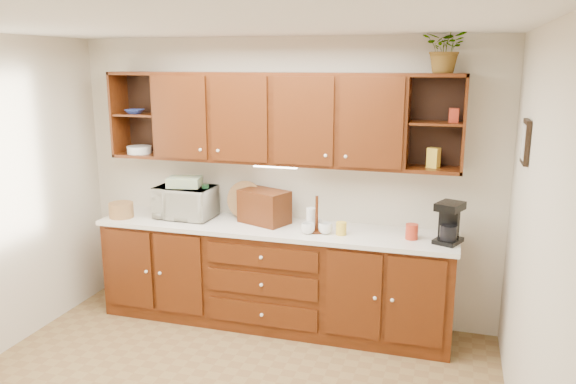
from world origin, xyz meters
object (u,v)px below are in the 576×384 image
Objects in this scene: bread_box at (264,207)px; coffee_maker at (449,223)px; microwave at (185,202)px; potted_plant at (447,48)px.

bread_box is 1.28× the size of coffee_maker.
coffee_maker reaches higher than microwave.
potted_plant is at bearing 23.43° from bread_box.
potted_plant reaches higher than bread_box.
potted_plant is (1.52, 0.03, 1.39)m from bread_box.
potted_plant is at bearing 3.06° from microwave.
potted_plant is (2.29, 0.07, 1.40)m from microwave.
microwave is at bearing -159.41° from coffee_maker.
microwave is 2.68m from potted_plant.
microwave is 1.59× the size of coffee_maker.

